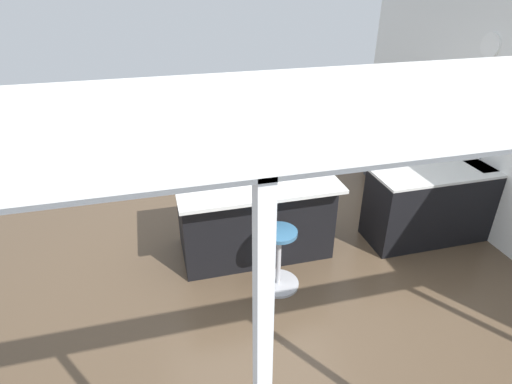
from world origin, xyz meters
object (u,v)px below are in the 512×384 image
object	(u,v)px
water_bottle	(225,167)
cutting_board	(263,174)
stool_by_window	(279,260)
kitchen_island	(254,214)
apple_yellow	(272,167)
oven_range	(394,155)
apple_green	(251,169)

from	to	relation	value
water_bottle	cutting_board	bearing A→B (deg)	174.45
stool_by_window	water_bottle	xyz separation A→B (m)	(0.38, -0.75, 0.76)
kitchen_island	water_bottle	size ratio (longest dim) A/B	5.52
stool_by_window	cutting_board	distance (m)	0.96
cutting_board	water_bottle	world-z (taller)	water_bottle
cutting_board	apple_yellow	bearing A→B (deg)	-163.15
oven_range	apple_green	world-z (taller)	apple_green
apple_green	oven_range	bearing A→B (deg)	-155.42
cutting_board	stool_by_window	bearing A→B (deg)	88.22
oven_range	stool_by_window	world-z (taller)	oven_range
oven_range	cutting_board	distance (m)	2.75
oven_range	apple_green	size ratio (longest dim) A/B	10.14
stool_by_window	oven_range	bearing A→B (deg)	-141.90
kitchen_island	apple_green	size ratio (longest dim) A/B	20.28
cutting_board	apple_yellow	world-z (taller)	apple_yellow
stool_by_window	water_bottle	bearing A→B (deg)	-62.86
apple_green	water_bottle	size ratio (longest dim) A/B	0.27
kitchen_island	apple_green	bearing A→B (deg)	-78.51
cutting_board	water_bottle	distance (m)	0.42
cutting_board	kitchen_island	bearing A→B (deg)	7.39
oven_range	cutting_board	xyz separation A→B (m)	(2.42, 1.21, 0.54)
kitchen_island	oven_range	bearing A→B (deg)	-154.19
apple_green	water_bottle	bearing A→B (deg)	1.55
oven_range	apple_green	distance (m)	2.85
kitchen_island	water_bottle	world-z (taller)	water_bottle
apple_green	water_bottle	distance (m)	0.29
apple_green	cutting_board	bearing A→B (deg)	158.28
apple_yellow	apple_green	bearing A→B (deg)	-2.54
kitchen_island	apple_yellow	bearing A→B (deg)	-167.49
apple_green	water_bottle	xyz separation A→B (m)	(0.29, 0.01, 0.06)
cutting_board	water_bottle	bearing A→B (deg)	-5.55
apple_yellow	cutting_board	bearing A→B (deg)	16.85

